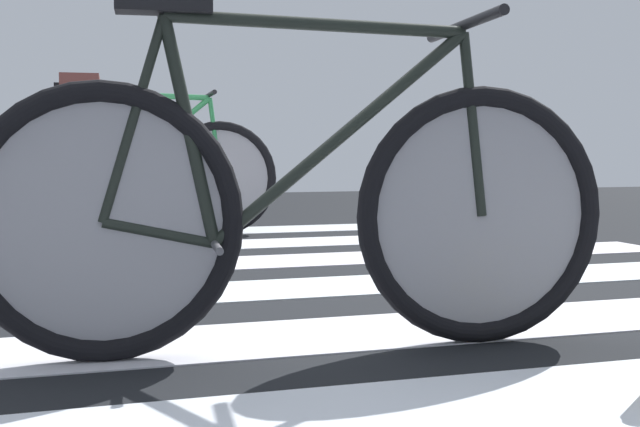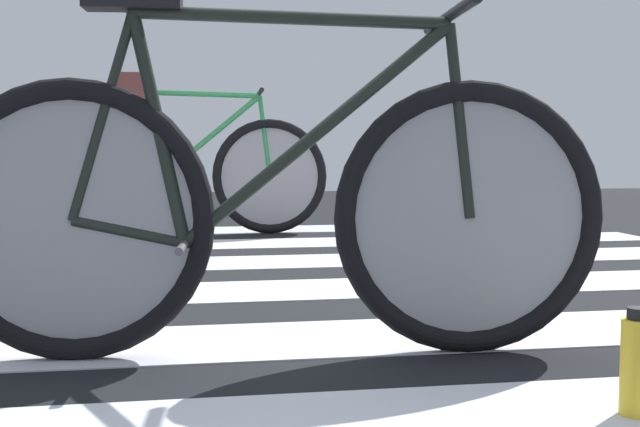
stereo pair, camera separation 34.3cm
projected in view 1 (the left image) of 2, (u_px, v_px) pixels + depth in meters
ground at (212, 305)px, 2.90m from camera, size 18.00×14.00×0.02m
crosswalk_markings at (213, 313)px, 2.69m from camera, size 5.35×5.75×0.00m
bicycle_1_of_2 at (299, 209)px, 2.16m from camera, size 1.73×0.52×0.93m
bicycle_2_of_2 at (136, 175)px, 4.99m from camera, size 1.74×0.52×0.93m
cyclist_2_of_2 at (83, 134)px, 4.90m from camera, size 0.33×0.42×0.98m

